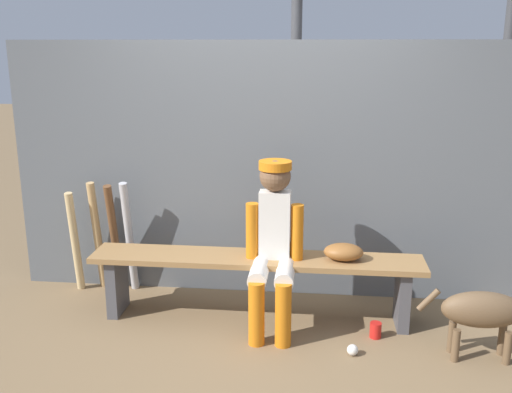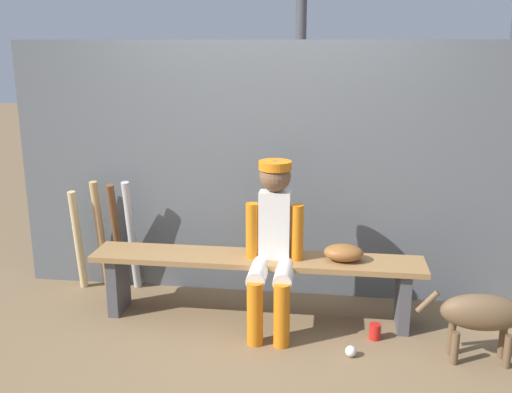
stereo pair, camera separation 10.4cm
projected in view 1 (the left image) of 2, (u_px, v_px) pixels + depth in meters
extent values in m
plane|color=brown|center=(256.00, 318.00, 4.32)|extent=(30.00, 30.00, 0.00)
cube|color=#595E63|center=(263.00, 172.00, 4.55)|extent=(4.02, 0.03, 2.01)
cube|color=olive|center=(256.00, 259.00, 4.21)|extent=(2.41, 0.36, 0.04)
cube|color=#4C4C51|center=(117.00, 284.00, 4.38)|extent=(0.08, 0.29, 0.45)
cube|color=#4C4C51|center=(402.00, 297.00, 4.16)|extent=(0.08, 0.29, 0.45)
cube|color=silver|center=(275.00, 225.00, 4.12)|extent=(0.22, 0.13, 0.49)
sphere|color=brown|center=(275.00, 176.00, 4.03)|extent=(0.22, 0.22, 0.22)
cylinder|color=orange|center=(275.00, 165.00, 4.01)|extent=(0.23, 0.23, 0.06)
cylinder|color=silver|center=(259.00, 272.00, 4.02)|extent=(0.13, 0.38, 0.13)
cylinder|color=orange|center=(256.00, 314.00, 3.90)|extent=(0.11, 0.11, 0.45)
cylinder|color=orange|center=(252.00, 232.00, 4.13)|extent=(0.09, 0.09, 0.42)
cylinder|color=silver|center=(285.00, 273.00, 4.00)|extent=(0.13, 0.38, 0.13)
cylinder|color=orange|center=(283.00, 315.00, 3.88)|extent=(0.11, 0.11, 0.45)
cylinder|color=orange|center=(297.00, 233.00, 4.10)|extent=(0.09, 0.09, 0.42)
ellipsoid|color=brown|center=(344.00, 252.00, 4.12)|extent=(0.28, 0.20, 0.12)
cylinder|color=#B7B7BC|center=(129.00, 237.00, 4.67)|extent=(0.07, 0.22, 0.94)
cylinder|color=brown|center=(115.00, 238.00, 4.69)|extent=(0.07, 0.26, 0.92)
cylinder|color=tan|center=(97.00, 236.00, 4.75)|extent=(0.09, 0.18, 0.92)
cylinder|color=tan|center=(75.00, 242.00, 4.70)|extent=(0.07, 0.16, 0.85)
sphere|color=white|center=(353.00, 350.00, 3.80)|extent=(0.07, 0.07, 0.07)
cylinder|color=red|center=(376.00, 330.00, 4.03)|extent=(0.08, 0.08, 0.11)
cylinder|color=silver|center=(294.00, 248.00, 4.22)|extent=(0.08, 0.08, 0.11)
cylinder|color=#3F3F42|center=(295.00, 119.00, 5.45)|extent=(0.10, 0.10, 2.60)
cylinder|color=#3F3F42|center=(500.00, 122.00, 5.25)|extent=(0.10, 0.10, 2.60)
ellipsoid|color=brown|center=(483.00, 310.00, 3.70)|extent=(0.52, 0.20, 0.24)
cylinder|color=brown|center=(429.00, 300.00, 3.72)|extent=(0.15, 0.04, 0.16)
cylinder|color=brown|center=(502.00, 339.00, 3.80)|extent=(0.05, 0.05, 0.22)
cylinder|color=brown|center=(508.00, 348.00, 3.68)|extent=(0.05, 0.05, 0.22)
cylinder|color=brown|center=(452.00, 336.00, 3.83)|extent=(0.05, 0.05, 0.22)
cylinder|color=brown|center=(456.00, 345.00, 3.71)|extent=(0.05, 0.05, 0.22)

